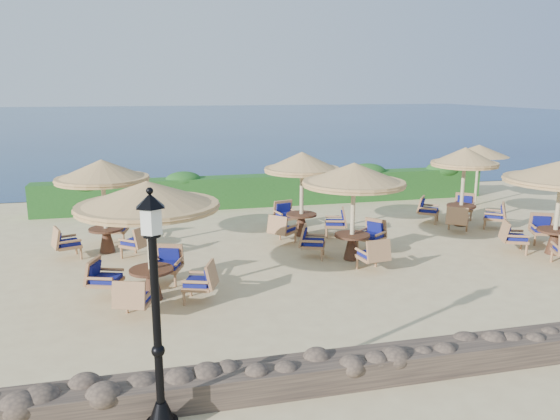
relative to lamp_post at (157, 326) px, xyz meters
The scene contains 12 objects.
ground 8.47m from the lamp_post, 54.78° to the left, with size 120.00×120.00×0.00m, color beige.
sea 76.97m from the lamp_post, 86.42° to the left, with size 160.00×160.00×0.00m, color #0B1F47.
hedge 14.83m from the lamp_post, 71.08° to the left, with size 18.00×0.90×1.20m, color #184A18.
stone_wall 5.02m from the lamp_post, ahead, with size 15.00×0.65×0.44m, color brown.
lamp_post is the anchor object (origin of this frame).
extra_parasol 17.41m from the lamp_post, 43.60° to the left, with size 2.30×2.30×2.41m.
cafe_set_0 4.93m from the lamp_post, 90.49° to the left, with size 3.08×3.08×2.65m.
cafe_set_1 8.43m from the lamp_post, 51.22° to the left, with size 2.81×2.82×2.65m.
cafe_set_2 12.36m from the lamp_post, 27.35° to the left, with size 3.08×3.08×2.65m.
cafe_set_3 8.94m from the lamp_post, 97.92° to the left, with size 2.72×2.73×2.65m.
cafe_set_4 10.36m from the lamp_post, 63.46° to the left, with size 2.71×2.64×2.65m.
cafe_set_5 13.77m from the lamp_post, 42.03° to the left, with size 2.65×2.65×2.65m.
Camera 1 is at (-4.81, -13.58, 4.58)m, focal length 35.00 mm.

